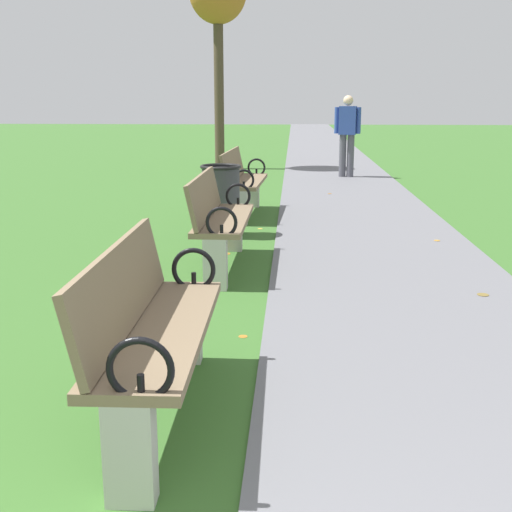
# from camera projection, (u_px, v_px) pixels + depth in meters

# --- Properties ---
(paved_walkway) EXTENTS (2.21, 44.00, 0.02)m
(paved_walkway) POSITION_uv_depth(u_px,v_px,m) (327.00, 157.00, 18.00)
(paved_walkway) COLOR slate
(paved_walkway) RESTS_ON ground
(park_bench_2) EXTENTS (0.49, 1.61, 0.90)m
(park_bench_2) POSITION_uv_depth(u_px,v_px,m) (151.00, 328.00, 3.31)
(park_bench_2) COLOR #7A664C
(park_bench_2) RESTS_ON ground
(park_bench_3) EXTENTS (0.48, 1.60, 0.90)m
(park_bench_3) POSITION_uv_depth(u_px,v_px,m) (219.00, 218.00, 6.28)
(park_bench_3) COLOR #7A664C
(park_bench_3) RESTS_ON ground
(park_bench_4) EXTENTS (0.55, 1.62, 0.90)m
(park_bench_4) POSITION_uv_depth(u_px,v_px,m) (243.00, 181.00, 9.11)
(park_bench_4) COLOR #7A664C
(park_bench_4) RESTS_ON ground
(pedestrian_walking) EXTENTS (0.52, 0.28, 1.62)m
(pedestrian_walking) POSITION_uv_depth(u_px,v_px,m) (347.00, 132.00, 13.31)
(pedestrian_walking) COLOR #4C4C56
(pedestrian_walking) RESTS_ON paved_walkway
(trash_bin) EXTENTS (0.48, 0.48, 0.84)m
(trash_bin) POSITION_uv_depth(u_px,v_px,m) (221.00, 200.00, 7.78)
(trash_bin) COLOR #38383D
(trash_bin) RESTS_ON ground
(scattered_leaves) EXTENTS (4.02, 12.17, 0.02)m
(scattered_leaves) POSITION_uv_depth(u_px,v_px,m) (251.00, 294.00, 5.52)
(scattered_leaves) COLOR #AD6B23
(scattered_leaves) RESTS_ON ground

